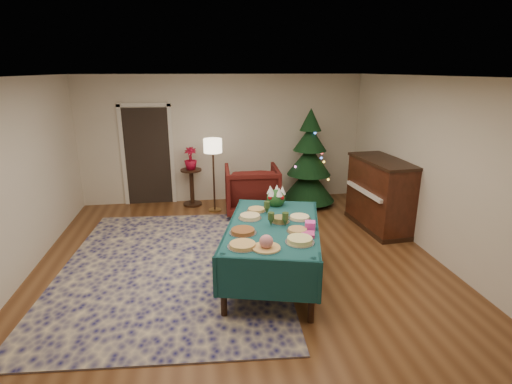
{
  "coord_description": "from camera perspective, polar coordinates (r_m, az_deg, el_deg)",
  "views": [
    {
      "loc": [
        -0.55,
        -5.03,
        2.79
      ],
      "look_at": [
        0.29,
        0.65,
        1.02
      ],
      "focal_mm": 28.0,
      "sensor_mm": 36.0,
      "label": 1
    }
  ],
  "objects": [
    {
      "name": "room_shell",
      "position": [
        5.26,
        -2.1,
        1.22
      ],
      "size": [
        7.0,
        7.0,
        7.0
      ],
      "color": "#593319",
      "rests_on": "ground"
    },
    {
      "name": "doorway",
      "position": [
        8.74,
        -15.24,
        5.35
      ],
      "size": [
        1.08,
        0.04,
        2.16
      ],
      "color": "black",
      "rests_on": "ground"
    },
    {
      "name": "rug",
      "position": [
        6.13,
        -11.68,
        -10.24
      ],
      "size": [
        3.47,
        4.4,
        0.02
      ],
      "primitive_type": "cube",
      "rotation": [
        0.0,
        0.0,
        -0.07
      ],
      "color": "#14144B",
      "rests_on": "ground"
    },
    {
      "name": "buffet_table",
      "position": [
        5.39,
        2.44,
        -6.3
      ],
      "size": [
        1.69,
        2.31,
        0.81
      ],
      "color": "black",
      "rests_on": "ground"
    },
    {
      "name": "platter_0",
      "position": [
        4.68,
        -1.94,
        -7.61
      ],
      "size": [
        0.36,
        0.36,
        0.05
      ],
      "color": "silver",
      "rests_on": "buffet_table"
    },
    {
      "name": "platter_1",
      "position": [
        4.61,
        1.47,
        -7.36
      ],
      "size": [
        0.34,
        0.34,
        0.17
      ],
      "color": "silver",
      "rests_on": "buffet_table"
    },
    {
      "name": "platter_2",
      "position": [
        4.81,
        6.27,
        -6.89
      ],
      "size": [
        0.35,
        0.35,
        0.07
      ],
      "color": "silver",
      "rests_on": "buffet_table"
    },
    {
      "name": "platter_3",
      "position": [
        5.06,
        -1.88,
        -5.64
      ],
      "size": [
        0.35,
        0.35,
        0.06
      ],
      "color": "silver",
      "rests_on": "buffet_table"
    },
    {
      "name": "platter_4",
      "position": [
        5.13,
        5.95,
        -5.47
      ],
      "size": [
        0.28,
        0.28,
        0.05
      ],
      "color": "silver",
      "rests_on": "buffet_table"
    },
    {
      "name": "platter_5",
      "position": [
        5.54,
        -0.87,
        -3.56
      ],
      "size": [
        0.32,
        0.32,
        0.06
      ],
      "color": "silver",
      "rests_on": "buffet_table"
    },
    {
      "name": "platter_6",
      "position": [
        5.41,
        3.48,
        -3.98
      ],
      "size": [
        0.26,
        0.26,
        0.08
      ],
      "color": "silver",
      "rests_on": "buffet_table"
    },
    {
      "name": "platter_7",
      "position": [
        5.56,
        6.25,
        -3.65
      ],
      "size": [
        0.31,
        0.31,
        0.05
      ],
      "color": "silver",
      "rests_on": "buffet_table"
    },
    {
      "name": "platter_8",
      "position": [
        5.82,
        0.07,
        -2.57
      ],
      "size": [
        0.28,
        0.28,
        0.05
      ],
      "color": "silver",
      "rests_on": "buffet_table"
    },
    {
      "name": "goblet_0",
      "position": [
        5.69,
        1.56,
        -2.21
      ],
      "size": [
        0.09,
        0.09,
        0.19
      ],
      "color": "#2D471E",
      "rests_on": "buffet_table"
    },
    {
      "name": "goblet_1",
      "position": [
        5.27,
        4.21,
        -3.87
      ],
      "size": [
        0.09,
        0.09,
        0.19
      ],
      "color": "#2D471E",
      "rests_on": "buffet_table"
    },
    {
      "name": "goblet_2",
      "position": [
        5.26,
        2.17,
        -3.85
      ],
      "size": [
        0.09,
        0.09,
        0.19
      ],
      "color": "#2D471E",
      "rests_on": "buffet_table"
    },
    {
      "name": "napkin_stack",
      "position": [
        5.02,
        7.42,
        -6.03
      ],
      "size": [
        0.2,
        0.2,
        0.04
      ],
      "primitive_type": "cube",
      "rotation": [
        0.0,
        0.0,
        -0.25
      ],
      "color": "#D23A85",
      "rests_on": "buffet_table"
    },
    {
      "name": "gift_box",
      "position": [
        5.21,
        7.73,
        -4.77
      ],
      "size": [
        0.16,
        0.16,
        0.11
      ],
      "primitive_type": "cube",
      "rotation": [
        0.0,
        0.0,
        -0.25
      ],
      "color": "#F844BE",
      "rests_on": "buffet_table"
    },
    {
      "name": "centerpiece",
      "position": [
        6.04,
        2.87,
        -0.64
      ],
      "size": [
        0.29,
        0.29,
        0.33
      ],
      "color": "#1E4C1E",
      "rests_on": "buffet_table"
    },
    {
      "name": "armchair",
      "position": [
        7.95,
        -0.6,
        0.64
      ],
      "size": [
        1.08,
        1.02,
        1.07
      ],
      "primitive_type": "imported",
      "rotation": [
        0.0,
        0.0,
        3.1
      ],
      "color": "#4A130F",
      "rests_on": "ground"
    },
    {
      "name": "floor_lamp",
      "position": [
        7.94,
        -6.18,
        5.96
      ],
      "size": [
        0.36,
        0.36,
        1.49
      ],
      "color": "#A57F3F",
      "rests_on": "ground"
    },
    {
      "name": "side_table",
      "position": [
        8.57,
        -9.14,
        0.59
      ],
      "size": [
        0.44,
        0.44,
        0.79
      ],
      "color": "black",
      "rests_on": "ground"
    },
    {
      "name": "potted_plant",
      "position": [
        8.44,
        -9.31,
        4.07
      ],
      "size": [
        0.26,
        0.46,
        0.26
      ],
      "primitive_type": "imported",
      "color": "maroon",
      "rests_on": "side_table"
    },
    {
      "name": "christmas_tree",
      "position": [
        8.46,
        7.6,
        4.21
      ],
      "size": [
        1.48,
        1.48,
        2.05
      ],
      "color": "black",
      "rests_on": "ground"
    },
    {
      "name": "piano",
      "position": [
        7.52,
        17.32,
        -0.4
      ],
      "size": [
        0.8,
        1.52,
        1.28
      ],
      "color": "black",
      "rests_on": "ground"
    }
  ]
}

